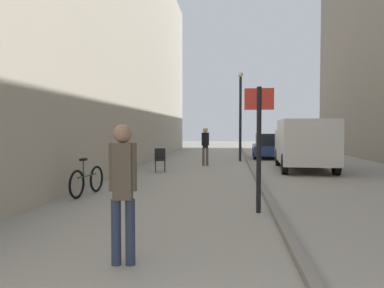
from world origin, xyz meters
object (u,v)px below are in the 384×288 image
object	(u,v)px
street_sign_post	(259,138)
lamp_post	(240,110)
delivery_van	(304,143)
pedestrian_mid_block	(205,144)
cafe_chair_near_window	(160,158)
pedestrian_main_foreground	(123,184)
parked_car	(268,146)
bicycle_leaning	(87,181)

from	to	relation	value
street_sign_post	lamp_post	xyz separation A→B (m)	(-0.08, 12.57, 1.18)
delivery_van	lamp_post	world-z (taller)	lamp_post
pedestrian_mid_block	street_sign_post	bearing A→B (deg)	90.44
delivery_van	cafe_chair_near_window	world-z (taller)	delivery_van
pedestrian_mid_block	cafe_chair_near_window	size ratio (longest dim) A/B	1.90
cafe_chair_near_window	pedestrian_mid_block	bearing A→B (deg)	-133.43
lamp_post	cafe_chair_near_window	bearing A→B (deg)	-122.30
pedestrian_main_foreground	parked_car	world-z (taller)	pedestrian_main_foreground
street_sign_post	cafe_chair_near_window	xyz separation A→B (m)	(-3.43, 7.26, -1.00)
delivery_van	parked_car	world-z (taller)	delivery_van
pedestrian_mid_block	delivery_van	size ratio (longest dim) A/B	0.35
street_sign_post	pedestrian_main_foreground	bearing A→B (deg)	62.75
pedestrian_main_foreground	cafe_chair_near_window	bearing A→B (deg)	-89.16
parked_car	lamp_post	size ratio (longest dim) A/B	0.90
pedestrian_mid_block	parked_car	bearing A→B (deg)	-133.27
pedestrian_main_foreground	delivery_van	distance (m)	12.47
pedestrian_mid_block	bicycle_leaning	bearing A→B (deg)	63.25
cafe_chair_near_window	delivery_van	bearing A→B (deg)	179.48
parked_car	lamp_post	bearing A→B (deg)	-122.22
pedestrian_mid_block	bicycle_leaning	distance (m)	8.69
delivery_van	cafe_chair_near_window	xyz separation A→B (m)	(-5.93, -1.16, -0.60)
street_sign_post	delivery_van	bearing A→B (deg)	-102.90
bicycle_leaning	cafe_chair_near_window	bearing A→B (deg)	88.08
parked_car	bicycle_leaning	world-z (taller)	parked_car
parked_car	cafe_chair_near_window	distance (m)	9.35
pedestrian_mid_block	pedestrian_main_foreground	bearing A→B (deg)	79.61
pedestrian_main_foreground	lamp_post	world-z (taller)	lamp_post
parked_car	pedestrian_main_foreground	bearing A→B (deg)	-98.91
parked_car	cafe_chair_near_window	size ratio (longest dim) A/B	4.54
delivery_van	street_sign_post	world-z (taller)	street_sign_post
delivery_van	lamp_post	bearing A→B (deg)	124.61
pedestrian_mid_block	lamp_post	xyz separation A→B (m)	(1.70, 2.63, 1.69)
pedestrian_mid_block	cafe_chair_near_window	xyz separation A→B (m)	(-1.66, -2.68, -0.49)
pedestrian_main_foreground	parked_car	xyz separation A→B (m)	(3.59, 18.34, -0.32)
lamp_post	cafe_chair_near_window	size ratio (longest dim) A/B	5.06
parked_car	bicycle_leaning	distance (m)	14.72
delivery_van	pedestrian_mid_block	bearing A→B (deg)	163.28
street_sign_post	bicycle_leaning	distance (m)	4.77
parked_car	street_sign_post	bearing A→B (deg)	-94.09
pedestrian_mid_block	parked_car	distance (m)	6.21
pedestrian_main_foreground	delivery_van	bearing A→B (deg)	-118.10
pedestrian_main_foreground	cafe_chair_near_window	xyz separation A→B (m)	(-1.50, 10.49, -0.49)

